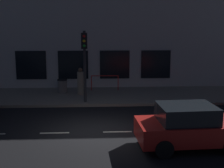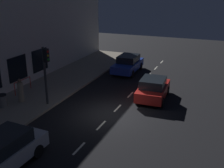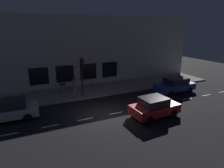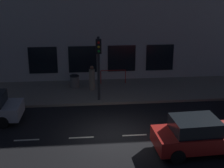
% 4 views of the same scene
% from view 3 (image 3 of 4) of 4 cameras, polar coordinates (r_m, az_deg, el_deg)
% --- Properties ---
extents(ground_plane, '(60.00, 60.00, 0.00)m').
position_cam_3_polar(ground_plane, '(15.22, -2.21, -9.47)').
color(ground_plane, black).
extents(sidewalk, '(4.50, 32.00, 0.15)m').
position_cam_3_polar(sidewalk, '(20.69, -8.81, -2.24)').
color(sidewalk, gray).
rests_on(sidewalk, ground).
extents(building_facade, '(0.65, 32.00, 8.10)m').
position_cam_3_polar(building_facade, '(22.24, -11.10, 9.46)').
color(building_facade, beige).
rests_on(building_facade, ground).
extents(lane_centre_line, '(0.12, 27.20, 0.01)m').
position_cam_3_polar(lane_centre_line, '(15.58, 1.23, -8.79)').
color(lane_centre_line, beige).
rests_on(lane_centre_line, ground).
extents(traffic_light, '(0.50, 0.32, 3.89)m').
position_cam_3_polar(traffic_light, '(18.14, -9.03, 3.88)').
color(traffic_light, '#2D2D30').
rests_on(traffic_light, sidewalk).
extents(parked_car_0, '(2.09, 3.89, 1.58)m').
position_cam_3_polar(parked_car_0, '(15.11, 12.70, -6.80)').
color(parked_car_0, red).
rests_on(parked_car_0, ground).
extents(parked_car_1, '(2.04, 4.38, 1.58)m').
position_cam_3_polar(parked_car_1, '(21.38, 18.53, -0.29)').
color(parked_car_1, '#1E389E').
rests_on(parked_car_1, ground).
extents(parked_car_2, '(2.01, 4.32, 1.58)m').
position_cam_3_polar(parked_car_2, '(16.19, -28.81, -6.93)').
color(parked_car_2, '#B7B7BC').
rests_on(parked_car_2, ground).
extents(pedestrian_0, '(0.54, 0.54, 1.64)m').
position_cam_3_polar(pedestrian_0, '(20.40, -11.26, -0.20)').
color(pedestrian_0, gray).
rests_on(pedestrian_0, sidewalk).
extents(trash_bin, '(0.61, 0.61, 0.84)m').
position_cam_3_polar(trash_bin, '(20.82, -14.68, -1.04)').
color(trash_bin, slate).
rests_on(trash_bin, sidewalk).
extents(red_railing, '(0.05, 1.78, 0.97)m').
position_cam_3_polar(red_railing, '(21.82, -8.09, 0.92)').
color(red_railing, red).
rests_on(red_railing, sidewalk).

